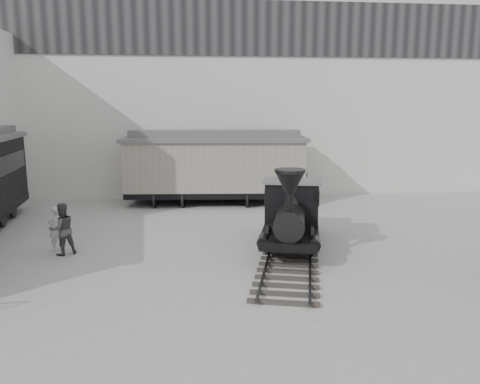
{
  "coord_description": "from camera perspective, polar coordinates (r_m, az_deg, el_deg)",
  "views": [
    {
      "loc": [
        -1.7,
        -13.18,
        5.25
      ],
      "look_at": [
        0.12,
        4.36,
        2.0
      ],
      "focal_mm": 35.0,
      "sensor_mm": 36.0,
      "label": 1
    }
  ],
  "objects": [
    {
      "name": "visitor_a",
      "position": [
        18.45,
        -21.45,
        -4.16
      ],
      "size": [
        0.72,
        0.64,
        1.66
      ],
      "primitive_type": "imported",
      "rotation": [
        0.0,
        0.0,
        3.64
      ],
      "color": "silver",
      "rests_on": "ground"
    },
    {
      "name": "ground",
      "position": [
        14.29,
        1.36,
        -11.12
      ],
      "size": [
        90.0,
        90.0,
        0.0
      ],
      "primitive_type": "plane",
      "color": "#9E9E9B"
    },
    {
      "name": "north_wall",
      "position": [
        28.22,
        -2.51,
        11.05
      ],
      "size": [
        34.0,
        2.51,
        11.0
      ],
      "color": "silver",
      "rests_on": "ground"
    },
    {
      "name": "visitor_b",
      "position": [
        17.82,
        -20.86,
        -4.26
      ],
      "size": [
        1.15,
        1.09,
        1.88
      ],
      "primitive_type": "imported",
      "rotation": [
        0.0,
        0.0,
        3.72
      ],
      "color": "#434344",
      "rests_on": "ground"
    },
    {
      "name": "locomotive",
      "position": [
        17.32,
        6.28,
        -3.21
      ],
      "size": [
        4.15,
        9.27,
        3.2
      ],
      "rotation": [
        0.0,
        0.0,
        -0.25
      ],
      "color": "#2C2724",
      "rests_on": "ground"
    },
    {
      "name": "boxcar",
      "position": [
        25.29,
        -3.07,
        3.26
      ],
      "size": [
        9.95,
        3.76,
        3.99
      ],
      "rotation": [
        0.0,
        0.0,
        -0.07
      ],
      "color": "black",
      "rests_on": "ground"
    }
  ]
}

